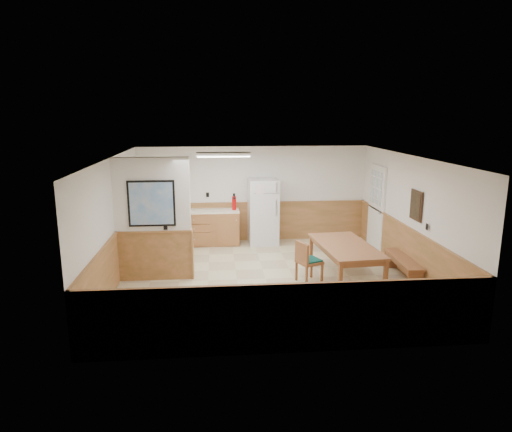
{
  "coord_description": "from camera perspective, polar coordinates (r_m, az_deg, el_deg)",
  "views": [
    {
      "loc": [
        -0.99,
        -8.83,
        3.33
      ],
      "look_at": [
        -0.16,
        0.4,
        1.24
      ],
      "focal_mm": 32.0,
      "sensor_mm": 36.0,
      "label": 1
    }
  ],
  "objects": [
    {
      "name": "back_wall",
      "position": [
        12.06,
        -0.35,
        2.77
      ],
      "size": [
        6.0,
        0.02,
        2.5
      ],
      "primitive_type": "cube",
      "color": "white",
      "rests_on": "ground"
    },
    {
      "name": "right_wall",
      "position": [
        9.91,
        18.72,
        -0.09
      ],
      "size": [
        0.02,
        6.0,
        2.5
      ],
      "primitive_type": "cube",
      "color": "white",
      "rests_on": "ground"
    },
    {
      "name": "ceiling",
      "position": [
        8.93,
        1.26,
        7.37
      ],
      "size": [
        6.0,
        6.0,
        0.02
      ],
      "primitive_type": "cube",
      "color": "silver",
      "rests_on": "back_wall"
    },
    {
      "name": "exterior_door",
      "position": [
        11.66,
        14.79,
        1.02
      ],
      "size": [
        0.07,
        1.02,
        2.15
      ],
      "color": "white",
      "rests_on": "ground"
    },
    {
      "name": "dining_chair",
      "position": [
        9.19,
        6.25,
        -5.35
      ],
      "size": [
        0.7,
        0.6,
        0.85
      ],
      "rotation": [
        0.0,
        0.0,
        0.4
      ],
      "color": "brown",
      "rests_on": "ground"
    },
    {
      "name": "left_wall",
      "position": [
        9.3,
        -17.49,
        -0.83
      ],
      "size": [
        0.02,
        6.0,
        2.5
      ],
      "primitive_type": "cube",
      "color": "white",
      "rests_on": "ground"
    },
    {
      "name": "soap_bottle",
      "position": [
        11.81,
        -10.32,
        1.1
      ],
      "size": [
        0.07,
        0.07,
        0.19
      ],
      "primitive_type": "cylinder",
      "rotation": [
        0.0,
        0.0,
        -0.2
      ],
      "color": "green",
      "rests_on": "kitchen_counter"
    },
    {
      "name": "wainscot_back",
      "position": [
        12.19,
        -0.34,
        -0.72
      ],
      "size": [
        6.0,
        0.04,
        1.0
      ],
      "primitive_type": "cube",
      "color": "#C67D4F",
      "rests_on": "ground"
    },
    {
      "name": "fluorescent_fixture",
      "position": [
        10.17,
        -4.09,
        7.69
      ],
      "size": [
        1.2,
        0.3,
        0.09
      ],
      "color": "white",
      "rests_on": "ceiling"
    },
    {
      "name": "ground",
      "position": [
        9.49,
        1.18,
        -7.83
      ],
      "size": [
        6.0,
        6.0,
        0.0
      ],
      "primitive_type": "plane",
      "color": "beige",
      "rests_on": "ground"
    },
    {
      "name": "wainscot_right",
      "position": [
        10.09,
        18.32,
        -4.25
      ],
      "size": [
        0.04,
        6.0,
        1.0
      ],
      "primitive_type": "cube",
      "color": "#C67D4F",
      "rests_on": "ground"
    },
    {
      "name": "kitchen_counter",
      "position": [
        11.87,
        -6.04,
        -1.35
      ],
      "size": [
        2.2,
        0.61,
        1.0
      ],
      "color": "#A16639",
      "rests_on": "ground"
    },
    {
      "name": "refrigerator",
      "position": [
        11.79,
        0.89,
        0.55
      ],
      "size": [
        0.77,
        0.73,
        1.69
      ],
      "rotation": [
        0.0,
        0.0,
        0.04
      ],
      "color": "white",
      "rests_on": "ground"
    },
    {
      "name": "partition_wall",
      "position": [
        9.35,
        -12.75,
        -0.57
      ],
      "size": [
        1.5,
        0.2,
        2.5
      ],
      "color": "white",
      "rests_on": "ground"
    },
    {
      "name": "fire_extinguisher",
      "position": [
        11.73,
        -2.75,
        1.68
      ],
      "size": [
        0.11,
        0.11,
        0.43
      ],
      "rotation": [
        0.0,
        0.0,
        -0.02
      ],
      "color": "red",
      "rests_on": "kitchen_counter"
    },
    {
      "name": "dining_table",
      "position": [
        9.38,
        11.13,
        -4.08
      ],
      "size": [
        1.15,
        2.06,
        0.75
      ],
      "rotation": [
        0.0,
        0.0,
        0.08
      ],
      "color": "brown",
      "rests_on": "ground"
    },
    {
      "name": "wall_painting",
      "position": [
        9.57,
        19.38,
        1.26
      ],
      "size": [
        0.04,
        0.5,
        0.6
      ],
      "color": "#372416",
      "rests_on": "right_wall"
    },
    {
      "name": "wainscot_left",
      "position": [
        9.49,
        -17.07,
        -5.23
      ],
      "size": [
        0.04,
        6.0,
        1.0
      ],
      "primitive_type": "cube",
      "color": "#C67D4F",
      "rests_on": "ground"
    },
    {
      "name": "dining_bench",
      "position": [
        9.84,
        17.87,
        -5.63
      ],
      "size": [
        0.4,
        1.5,
        0.45
      ],
      "rotation": [
        0.0,
        0.0,
        -0.05
      ],
      "color": "brown",
      "rests_on": "ground"
    },
    {
      "name": "kitchen_window",
      "position": [
        12.0,
        -10.42,
        3.96
      ],
      "size": [
        0.8,
        0.04,
        1.0
      ],
      "color": "white",
      "rests_on": "back_wall"
    }
  ]
}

